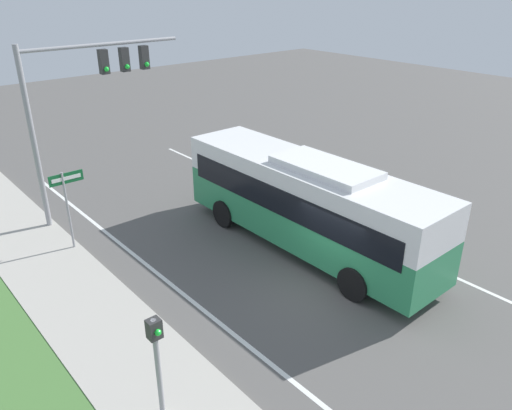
{
  "coord_description": "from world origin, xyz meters",
  "views": [
    {
      "loc": [
        -10.22,
        -8.56,
        8.89
      ],
      "look_at": [
        -0.09,
        3.2,
        1.73
      ],
      "focal_mm": 35.0,
      "sensor_mm": 36.0,
      "label": 1
    }
  ],
  "objects_px": {
    "signal_gantry": "(84,91)",
    "street_sign": "(67,198)",
    "bus": "(306,199)",
    "pedestrian_signal": "(157,352)"
  },
  "relations": [
    {
      "from": "bus",
      "to": "pedestrian_signal",
      "type": "bearing_deg",
      "value": -157.22
    },
    {
      "from": "signal_gantry",
      "to": "street_sign",
      "type": "xyz_separation_m",
      "value": [
        -2.03,
        -2.31,
        -3.0
      ]
    },
    {
      "from": "bus",
      "to": "street_sign",
      "type": "height_order",
      "value": "bus"
    },
    {
      "from": "bus",
      "to": "signal_gantry",
      "type": "distance_m",
      "value": 9.18
    },
    {
      "from": "signal_gantry",
      "to": "street_sign",
      "type": "relative_size",
      "value": 2.32
    },
    {
      "from": "bus",
      "to": "signal_gantry",
      "type": "xyz_separation_m",
      "value": [
        -4.27,
        7.51,
        3.12
      ]
    },
    {
      "from": "bus",
      "to": "pedestrian_signal",
      "type": "distance_m",
      "value": 8.49
    },
    {
      "from": "signal_gantry",
      "to": "pedestrian_signal",
      "type": "xyz_separation_m",
      "value": [
        -3.56,
        -10.8,
        -3.18
      ]
    },
    {
      "from": "bus",
      "to": "pedestrian_signal",
      "type": "xyz_separation_m",
      "value": [
        -7.83,
        -3.29,
        -0.06
      ]
    },
    {
      "from": "pedestrian_signal",
      "to": "bus",
      "type": "bearing_deg",
      "value": 22.78
    }
  ]
}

